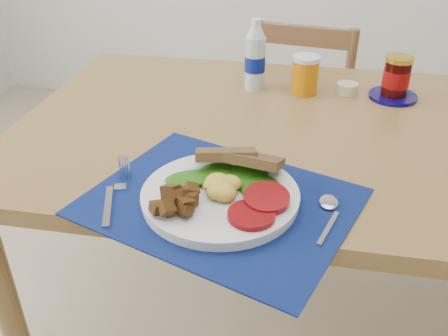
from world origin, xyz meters
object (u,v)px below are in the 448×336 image
object	(u,v)px
chair_far	(303,102)
jam_on_saucer	(396,80)
breakfast_plate	(217,193)
water_bottle	(255,59)
juice_glass	(305,76)

from	to	relation	value
chair_far	jam_on_saucer	size ratio (longest dim) A/B	7.85
breakfast_plate	jam_on_saucer	bearing A→B (deg)	53.56
breakfast_plate	water_bottle	xyz separation A→B (m)	(-0.01, 0.59, 0.06)
breakfast_plate	jam_on_saucer	distance (m)	0.70
water_bottle	juice_glass	size ratio (longest dim) A/B	1.97
juice_glass	jam_on_saucer	size ratio (longest dim) A/B	0.77
chair_far	juice_glass	distance (m)	0.51
breakfast_plate	water_bottle	size ratio (longest dim) A/B	1.48
chair_far	juice_glass	size ratio (longest dim) A/B	10.16
breakfast_plate	juice_glass	xyz separation A→B (m)	(0.14, 0.58, 0.03)
breakfast_plate	juice_glass	size ratio (longest dim) A/B	2.93
chair_far	breakfast_plate	bearing A→B (deg)	90.22
water_bottle	jam_on_saucer	bearing A→B (deg)	0.05
juice_glass	jam_on_saucer	bearing A→B (deg)	2.18
breakfast_plate	water_bottle	bearing A→B (deg)	87.27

